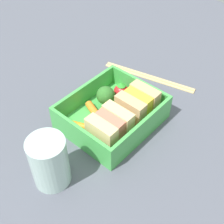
{
  "coord_description": "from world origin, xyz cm",
  "views": [
    {
      "loc": [
        30.51,
        27.0,
        43.2
      ],
      "look_at": [
        0.0,
        0.0,
        2.7
      ],
      "focal_mm": 50.0,
      "sensor_mm": 36.0,
      "label": 1
    }
  ],
  "objects_px": {
    "broccoli_floret": "(106,95)",
    "drinking_glass": "(49,162)",
    "sandwich_center_left": "(110,127)",
    "chopstick_pair": "(149,76)",
    "carrot_stick_left": "(95,112)",
    "sandwich_left": "(137,104)",
    "strawberry_far_left": "(121,91)",
    "carrot_stick_far_left": "(79,126)"
  },
  "relations": [
    {
      "from": "broccoli_floret",
      "to": "drinking_glass",
      "type": "height_order",
      "value": "drinking_glass"
    },
    {
      "from": "sandwich_center_left",
      "to": "chopstick_pair",
      "type": "height_order",
      "value": "sandwich_center_left"
    },
    {
      "from": "chopstick_pair",
      "to": "sandwich_center_left",
      "type": "bearing_deg",
      "value": 16.77
    },
    {
      "from": "broccoli_floret",
      "to": "chopstick_pair",
      "type": "height_order",
      "value": "broccoli_floret"
    },
    {
      "from": "carrot_stick_left",
      "to": "drinking_glass",
      "type": "relative_size",
      "value": 0.6
    },
    {
      "from": "broccoli_floret",
      "to": "drinking_glass",
      "type": "distance_m",
      "value": 0.18
    },
    {
      "from": "sandwich_left",
      "to": "chopstick_pair",
      "type": "distance_m",
      "value": 0.14
    },
    {
      "from": "sandwich_center_left",
      "to": "broccoli_floret",
      "type": "relative_size",
      "value": 1.49
    },
    {
      "from": "strawberry_far_left",
      "to": "carrot_stick_far_left",
      "type": "height_order",
      "value": "strawberry_far_left"
    },
    {
      "from": "strawberry_far_left",
      "to": "chopstick_pair",
      "type": "bearing_deg",
      "value": -177.44
    },
    {
      "from": "broccoli_floret",
      "to": "carrot_stick_far_left",
      "type": "xyz_separation_m",
      "value": [
        0.08,
        0.01,
        -0.02
      ]
    },
    {
      "from": "carrot_stick_far_left",
      "to": "broccoli_floret",
      "type": "bearing_deg",
      "value": -176.11
    },
    {
      "from": "sandwich_left",
      "to": "strawberry_far_left",
      "type": "height_order",
      "value": "sandwich_left"
    },
    {
      "from": "drinking_glass",
      "to": "carrot_stick_far_left",
      "type": "bearing_deg",
      "value": -158.59
    },
    {
      "from": "sandwich_center_left",
      "to": "carrot_stick_far_left",
      "type": "bearing_deg",
      "value": -70.13
    },
    {
      "from": "sandwich_left",
      "to": "broccoli_floret",
      "type": "relative_size",
      "value": 1.49
    },
    {
      "from": "strawberry_far_left",
      "to": "drinking_glass",
      "type": "bearing_deg",
      "value": 9.79
    },
    {
      "from": "broccoli_floret",
      "to": "carrot_stick_far_left",
      "type": "distance_m",
      "value": 0.08
    },
    {
      "from": "sandwich_left",
      "to": "strawberry_far_left",
      "type": "bearing_deg",
      "value": -108.14
    },
    {
      "from": "carrot_stick_far_left",
      "to": "sandwich_center_left",
      "type": "bearing_deg",
      "value": 109.87
    },
    {
      "from": "carrot_stick_far_left",
      "to": "chopstick_pair",
      "type": "relative_size",
      "value": 0.23
    },
    {
      "from": "carrot_stick_left",
      "to": "chopstick_pair",
      "type": "relative_size",
      "value": 0.26
    },
    {
      "from": "broccoli_floret",
      "to": "carrot_stick_left",
      "type": "bearing_deg",
      "value": 4.84
    },
    {
      "from": "strawberry_far_left",
      "to": "carrot_stick_left",
      "type": "distance_m",
      "value": 0.07
    },
    {
      "from": "sandwich_center_left",
      "to": "strawberry_far_left",
      "type": "bearing_deg",
      "value": -150.06
    },
    {
      "from": "drinking_glass",
      "to": "chopstick_pair",
      "type": "bearing_deg",
      "value": -172.5
    },
    {
      "from": "sandwich_left",
      "to": "carrot_stick_left",
      "type": "bearing_deg",
      "value": -47.38
    },
    {
      "from": "sandwich_center_left",
      "to": "broccoli_floret",
      "type": "xyz_separation_m",
      "value": [
        -0.06,
        -0.06,
        -0.0
      ]
    },
    {
      "from": "sandwich_left",
      "to": "strawberry_far_left",
      "type": "xyz_separation_m",
      "value": [
        -0.02,
        -0.05,
        -0.01
      ]
    },
    {
      "from": "strawberry_far_left",
      "to": "carrot_stick_far_left",
      "type": "bearing_deg",
      "value": -1.02
    },
    {
      "from": "sandwich_center_left",
      "to": "carrot_stick_far_left",
      "type": "distance_m",
      "value": 0.06
    },
    {
      "from": "strawberry_far_left",
      "to": "carrot_stick_left",
      "type": "xyz_separation_m",
      "value": [
        0.07,
        -0.0,
        -0.01
      ]
    },
    {
      "from": "sandwich_left",
      "to": "sandwich_center_left",
      "type": "distance_m",
      "value": 0.08
    },
    {
      "from": "sandwich_center_left",
      "to": "drinking_glass",
      "type": "distance_m",
      "value": 0.12
    },
    {
      "from": "sandwich_center_left",
      "to": "drinking_glass",
      "type": "bearing_deg",
      "value": -8.25
    },
    {
      "from": "broccoli_floret",
      "to": "drinking_glass",
      "type": "relative_size",
      "value": 0.48
    },
    {
      "from": "carrot_stick_far_left",
      "to": "chopstick_pair",
      "type": "xyz_separation_m",
      "value": [
        -0.21,
        -0.0,
        -0.01
      ]
    },
    {
      "from": "sandwich_left",
      "to": "drinking_glass",
      "type": "relative_size",
      "value": 0.71
    },
    {
      "from": "sandwich_left",
      "to": "broccoli_floret",
      "type": "bearing_deg",
      "value": -71.82
    },
    {
      "from": "carrot_stick_left",
      "to": "chopstick_pair",
      "type": "bearing_deg",
      "value": -179.96
    },
    {
      "from": "sandwich_center_left",
      "to": "carrot_stick_far_left",
      "type": "xyz_separation_m",
      "value": [
        0.02,
        -0.06,
        -0.02
      ]
    },
    {
      "from": "chopstick_pair",
      "to": "carrot_stick_left",
      "type": "bearing_deg",
      "value": 0.04
    }
  ]
}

